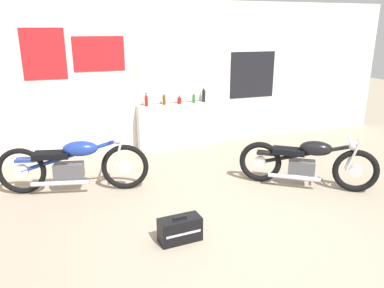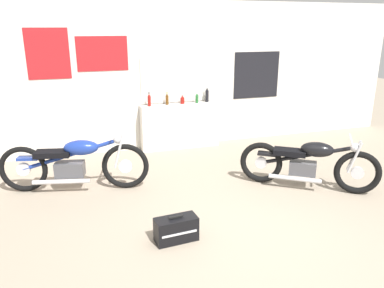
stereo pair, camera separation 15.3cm
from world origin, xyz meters
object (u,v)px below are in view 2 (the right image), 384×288
(bottle_leftmost, at_px, (149,100))
(bottle_rightmost, at_px, (207,95))
(motorcycle_blue, at_px, (74,163))
(motorcycle_black, at_px, (308,163))
(hard_case_black, at_px, (176,229))
(bottle_center, at_px, (182,100))
(bottle_right_center, at_px, (197,98))
(bottle_left_center, at_px, (167,99))

(bottle_leftmost, height_order, bottle_rightmost, bottle_rightmost)
(bottle_leftmost, bearing_deg, motorcycle_blue, -134.37)
(bottle_rightmost, xyz_separation_m, motorcycle_black, (0.68, -2.51, -0.62))
(bottle_leftmost, height_order, motorcycle_black, bottle_leftmost)
(bottle_leftmost, distance_m, bottle_rightmost, 1.18)
(bottle_leftmost, bearing_deg, bottle_rightmost, 2.26)
(bottle_rightmost, distance_m, hard_case_black, 3.77)
(bottle_leftmost, bearing_deg, bottle_center, 2.75)
(motorcycle_black, height_order, motorcycle_blue, motorcycle_blue)
(bottle_center, xyz_separation_m, motorcycle_black, (1.19, -2.50, -0.55))
(motorcycle_black, distance_m, hard_case_black, 2.41)
(bottle_center, distance_m, bottle_right_center, 0.29)
(bottle_left_center, relative_size, motorcycle_black, 0.14)
(bottle_leftmost, distance_m, hard_case_black, 3.40)
(bottle_leftmost, relative_size, hard_case_black, 0.53)
(bottle_right_center, relative_size, motorcycle_black, 0.13)
(bottle_leftmost, height_order, bottle_center, bottle_leftmost)
(motorcycle_black, distance_m, motorcycle_blue, 3.44)
(motorcycle_blue, bearing_deg, bottle_left_center, 39.97)
(bottle_rightmost, xyz_separation_m, motorcycle_blue, (-2.62, -1.52, -0.59))
(motorcycle_black, bearing_deg, bottle_center, 115.47)
(bottle_center, height_order, bottle_rightmost, bottle_rightmost)
(bottle_rightmost, bearing_deg, hard_case_black, -115.47)
(motorcycle_black, relative_size, motorcycle_blue, 0.80)
(bottle_rightmost, bearing_deg, bottle_left_center, -179.03)
(hard_case_black, bearing_deg, bottle_rightmost, 64.53)
(bottle_left_center, distance_m, bottle_right_center, 0.60)
(bottle_leftmost, xyz_separation_m, bottle_left_center, (0.35, 0.03, -0.01))
(bottle_leftmost, distance_m, motorcycle_blue, 2.14)
(motorcycle_black, bearing_deg, bottle_right_center, 109.96)
(bottle_center, bearing_deg, bottle_left_center, 179.89)
(bottle_center, relative_size, motorcycle_black, 0.10)
(bottle_center, bearing_deg, hard_case_black, -107.88)
(bottle_rightmost, bearing_deg, motorcycle_black, -74.96)
(bottle_right_center, height_order, motorcycle_black, bottle_right_center)
(motorcycle_black, relative_size, hard_case_black, 3.42)
(motorcycle_black, bearing_deg, bottle_leftmost, 126.91)
(bottle_leftmost, bearing_deg, motorcycle_black, -53.09)
(motorcycle_black, bearing_deg, motorcycle_blue, 163.21)
(bottle_left_center, relative_size, bottle_center, 1.48)
(bottle_center, distance_m, hard_case_black, 3.56)
(bottle_leftmost, relative_size, motorcycle_blue, 0.12)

